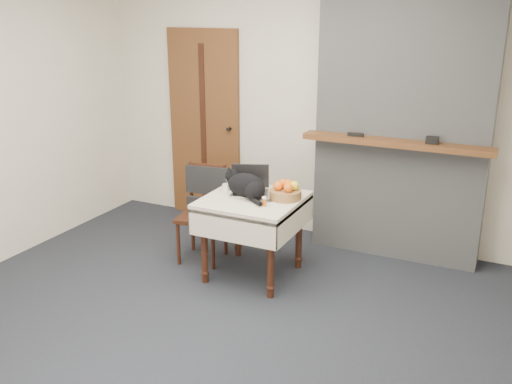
% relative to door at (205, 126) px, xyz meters
% --- Properties ---
extents(ground, '(4.50, 4.50, 0.00)m').
position_rel_door_xyz_m(ground, '(1.20, -1.97, -1.00)').
color(ground, black).
rests_on(ground, ground).
extents(room_shell, '(4.52, 4.01, 2.61)m').
position_rel_door_xyz_m(room_shell, '(1.20, -1.51, 0.76)').
color(room_shell, beige).
rests_on(room_shell, ground).
extents(door, '(0.82, 0.10, 2.00)m').
position_rel_door_xyz_m(door, '(0.00, 0.00, 0.00)').
color(door, brown).
rests_on(door, ground).
extents(chimney, '(1.62, 0.48, 2.60)m').
position_rel_door_xyz_m(chimney, '(2.10, -0.13, 0.30)').
color(chimney, gray).
rests_on(chimney, ground).
extents(side_table, '(0.78, 0.78, 0.70)m').
position_rel_door_xyz_m(side_table, '(1.12, -1.13, -0.41)').
color(side_table, '#32190D').
rests_on(side_table, ground).
extents(laptop, '(0.40, 0.37, 0.24)m').
position_rel_door_xyz_m(laptop, '(1.04, -1.02, -0.24)').
color(laptop, '#B7B7BC').
rests_on(laptop, side_table).
extents(cat, '(0.45, 0.32, 0.24)m').
position_rel_door_xyz_m(cat, '(1.08, -1.15, -0.20)').
color(cat, black).
rests_on(cat, side_table).
extents(cream_jar, '(0.07, 0.07, 0.08)m').
position_rel_door_xyz_m(cream_jar, '(0.87, -1.11, -0.26)').
color(cream_jar, white).
rests_on(cream_jar, side_table).
extents(pill_bottle, '(0.04, 0.04, 0.08)m').
position_rel_door_xyz_m(pill_bottle, '(1.29, -1.28, -0.26)').
color(pill_bottle, '#AF5815').
rests_on(pill_bottle, side_table).
extents(fruit_basket, '(0.26, 0.26, 0.15)m').
position_rel_door_xyz_m(fruit_basket, '(1.37, -1.03, -0.24)').
color(fruit_basket, olive).
rests_on(fruit_basket, side_table).
extents(desk_clutter, '(0.12, 0.08, 0.01)m').
position_rel_door_xyz_m(desk_clutter, '(1.30, -1.12, -0.30)').
color(desk_clutter, black).
rests_on(desk_clutter, side_table).
extents(chair, '(0.45, 0.44, 0.87)m').
position_rel_door_xyz_m(chair, '(0.56, -0.96, -0.45)').
color(chair, '#32190D').
rests_on(chair, ground).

